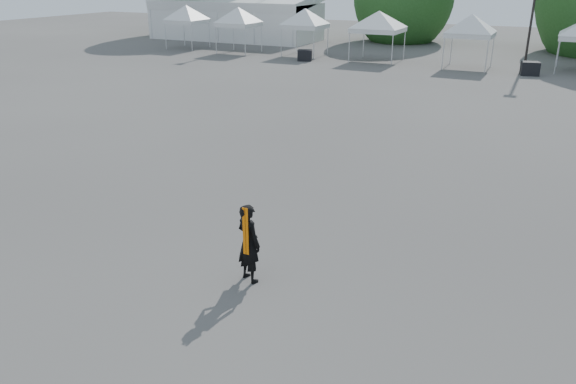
% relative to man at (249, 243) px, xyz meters
% --- Properties ---
extents(ground, '(120.00, 120.00, 0.00)m').
position_rel_man_xyz_m(ground, '(-0.57, 2.02, -0.81)').
color(ground, '#474442').
rests_on(ground, ground).
extents(marquee, '(15.00, 6.25, 4.23)m').
position_rel_man_xyz_m(marquee, '(-22.57, 37.02, 1.16)').
color(marquee, white).
rests_on(marquee, ground).
extents(tent_a, '(3.80, 3.80, 3.88)m').
position_rel_man_xyz_m(tent_a, '(-22.67, 29.74, 2.24)').
color(tent_a, silver).
rests_on(tent_a, ground).
extents(tent_b, '(3.83, 3.83, 3.88)m').
position_rel_man_xyz_m(tent_b, '(-17.57, 29.21, 2.24)').
color(tent_b, silver).
rests_on(tent_b, ground).
extents(tent_c, '(3.93, 3.93, 3.88)m').
position_rel_man_xyz_m(tent_c, '(-12.43, 29.94, 2.24)').
color(tent_c, silver).
rests_on(tent_c, ground).
extents(tent_d, '(4.50, 4.50, 3.88)m').
position_rel_man_xyz_m(tent_d, '(-6.84, 29.66, 2.24)').
color(tent_d, silver).
rests_on(tent_d, ground).
extents(tent_e, '(3.98, 3.98, 3.88)m').
position_rel_man_xyz_m(tent_e, '(-0.71, 29.25, 2.24)').
color(tent_e, silver).
rests_on(tent_e, ground).
extents(man, '(0.70, 0.59, 1.62)m').
position_rel_man_xyz_m(man, '(0.00, 0.00, 0.00)').
color(man, black).
rests_on(man, ground).
extents(crate_west, '(1.14, 1.01, 0.74)m').
position_rel_man_xyz_m(crate_west, '(-11.34, 27.58, -0.44)').
color(crate_west, black).
rests_on(crate_west, ground).
extents(crate_mid, '(1.17, 1.00, 0.80)m').
position_rel_man_xyz_m(crate_mid, '(3.12, 28.12, -0.42)').
color(crate_mid, black).
rests_on(crate_mid, ground).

